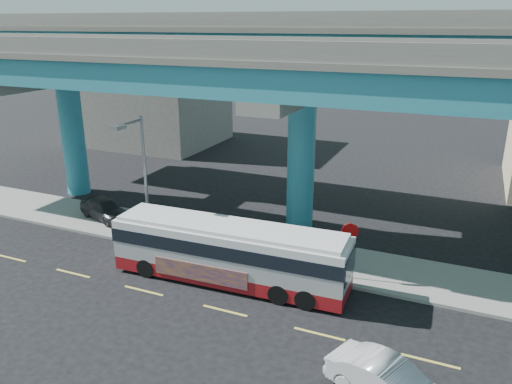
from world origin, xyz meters
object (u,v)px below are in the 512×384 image
at_px(sedan, 390,384).
at_px(parked_car, 105,209).
at_px(stop_sign, 349,238).
at_px(transit_bus, 230,251).
at_px(street_lamp, 138,163).

bearing_deg(sedan, parked_car, 85.94).
bearing_deg(stop_sign, transit_bus, -158.98).
distance_m(transit_bus, stop_sign, 5.35).
bearing_deg(parked_car, sedan, -96.99).
bearing_deg(parked_car, stop_sign, -77.14).
height_order(transit_bus, parked_car, transit_bus).
height_order(sedan, stop_sign, stop_sign).
relative_size(parked_car, stop_sign, 1.47).
bearing_deg(parked_car, transit_bus, -91.43).
relative_size(sedan, parked_car, 1.09).
distance_m(transit_bus, sedan, 9.30).
relative_size(transit_bus, street_lamp, 1.64).
bearing_deg(street_lamp, sedan, -24.85).
distance_m(transit_bus, street_lamp, 6.67).
bearing_deg(street_lamp, parked_car, 153.74).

